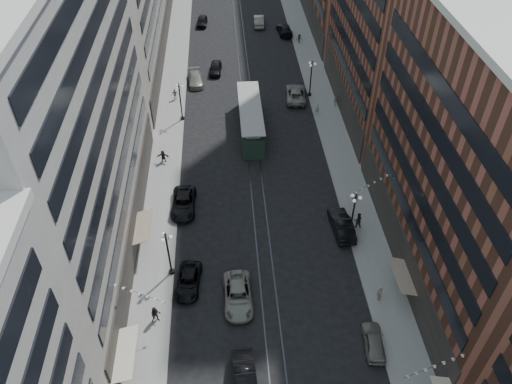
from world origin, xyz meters
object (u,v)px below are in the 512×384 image
object	(u,v)px
car_12	(284,30)
car_14	(259,21)
streetcar	(250,120)
pedestrian_8	(317,108)
car_9	(202,21)
pedestrian_2	(156,315)
car_10	(342,225)
pedestrian_4	(380,293)
car_5	(245,379)
car_7	(184,203)
pedestrian_9	(299,39)
lamppost_se_mid	(311,77)
lamppost_sw_mid	(180,100)
pedestrian_6	(175,94)
lamppost_se_far	(353,213)
pedestrian_7	(358,220)
pedestrian_5	(163,156)
car_extra_0	(238,295)
car_2	(188,281)
car_13	(215,68)
pedestrian_extra_0	(335,101)
lamppost_sw_far	(168,252)
car_8	(195,79)
car_11	(296,94)
car_4	(374,341)

from	to	relation	value
car_12	car_14	size ratio (longest dim) A/B	1.07
streetcar	pedestrian_8	distance (m)	10.07
car_12	car_9	bearing A→B (deg)	-23.28
pedestrian_2	car_10	distance (m)	21.12
pedestrian_4	car_14	xyz separation A→B (m)	(-6.41, 62.15, -0.14)
car_5	car_7	size ratio (longest dim) A/B	0.91
pedestrian_9	lamppost_se_mid	bearing A→B (deg)	-96.77
lamppost_sw_mid	pedestrian_6	world-z (taller)	lamppost_sw_mid
lamppost_se_far	car_12	distance (m)	49.69
streetcar	car_14	bearing A→B (deg)	83.81
car_10	pedestrian_7	xyz separation A→B (m)	(1.77, 0.33, 0.23)
pedestrian_5	pedestrian_8	size ratio (longest dim) A/B	0.91
pedestrian_8	pedestrian_9	bearing A→B (deg)	-96.03
lamppost_se_far	car_5	distance (m)	19.93
car_7	streetcar	bearing A→B (deg)	62.31
pedestrian_8	car_14	bearing A→B (deg)	-83.90
pedestrian_4	pedestrian_7	size ratio (longest dim) A/B	0.88
car_7	car_12	xyz separation A→B (m)	(16.30, 44.43, 0.03)
pedestrian_8	car_extra_0	world-z (taller)	pedestrian_8
pedestrian_2	pedestrian_8	world-z (taller)	pedestrian_2
pedestrian_2	car_10	xyz separation A→B (m)	(18.62, 9.97, -0.20)
lamppost_se_far	car_extra_0	world-z (taller)	lamppost_se_far
lamppost_se_mid	pedestrian_5	distance (m)	24.97
lamppost_se_far	car_2	distance (m)	17.80
lamppost_se_far	car_12	xyz separation A→B (m)	(-1.25, 49.62, -2.30)
lamppost_se_mid	car_13	xyz separation A→B (m)	(-13.70, 8.17, -2.34)
car_13	pedestrian_extra_0	world-z (taller)	pedestrian_extra_0
lamppost_sw_far	pedestrian_2	bearing A→B (deg)	-100.65
pedestrian_4	pedestrian_5	xyz separation A→B (m)	(-21.21, 22.19, -0.03)
lamppost_sw_far	lamppost_se_far	world-z (taller)	same
lamppost_se_far	car_14	size ratio (longest dim) A/B	1.07
car_extra_0	car_12	bearing A→B (deg)	78.38
car_14	car_extra_0	distance (m)	61.66
car_8	car_9	size ratio (longest dim) A/B	1.15
car_10	pedestrian_7	distance (m)	1.81
pedestrian_5	pedestrian_2	bearing A→B (deg)	-81.63
pedestrian_4	car_13	distance (m)	46.99
lamppost_se_mid	streetcar	distance (m)	12.36
pedestrian_4	car_8	size ratio (longest dim) A/B	0.33
car_7	car_8	bearing A→B (deg)	90.37
car_10	car_13	distance (m)	37.87
pedestrian_4	car_12	distance (m)	58.16
car_11	pedestrian_9	bearing A→B (deg)	-93.28
car_5	pedestrian_2	xyz separation A→B (m)	(-7.54, 6.44, 0.24)
car_4	car_12	bearing A→B (deg)	-84.42
car_10	car_9	bearing A→B (deg)	-78.43
pedestrian_7	pedestrian_extra_0	world-z (taller)	pedestrian_7
streetcar	car_14	distance (m)	33.98
lamppost_se_mid	car_4	world-z (taller)	lamppost_se_mid
pedestrian_4	car_13	bearing A→B (deg)	32.92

